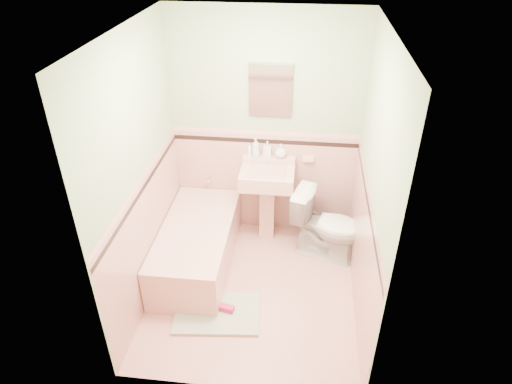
# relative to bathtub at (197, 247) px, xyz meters

# --- Properties ---
(floor) EXTENTS (2.20, 2.20, 0.00)m
(floor) POSITION_rel_bathtub_xyz_m (0.63, -0.33, -0.23)
(floor) COLOR #DC9B90
(floor) RESTS_ON ground
(ceiling) EXTENTS (2.20, 2.20, 0.00)m
(ceiling) POSITION_rel_bathtub_xyz_m (0.63, -0.33, 2.27)
(ceiling) COLOR white
(ceiling) RESTS_ON ground
(wall_back) EXTENTS (2.50, 0.00, 2.50)m
(wall_back) POSITION_rel_bathtub_xyz_m (0.63, 0.77, 1.02)
(wall_back) COLOR beige
(wall_back) RESTS_ON ground
(wall_front) EXTENTS (2.50, 0.00, 2.50)m
(wall_front) POSITION_rel_bathtub_xyz_m (0.63, -1.43, 1.02)
(wall_front) COLOR beige
(wall_front) RESTS_ON ground
(wall_left) EXTENTS (0.00, 2.50, 2.50)m
(wall_left) POSITION_rel_bathtub_xyz_m (-0.37, -0.33, 1.02)
(wall_left) COLOR beige
(wall_left) RESTS_ON ground
(wall_right) EXTENTS (0.00, 2.50, 2.50)m
(wall_right) POSITION_rel_bathtub_xyz_m (1.63, -0.33, 1.02)
(wall_right) COLOR beige
(wall_right) RESTS_ON ground
(wainscot_back) EXTENTS (2.00, 0.00, 2.00)m
(wainscot_back) POSITION_rel_bathtub_xyz_m (0.63, 0.76, 0.38)
(wainscot_back) COLOR #DFA095
(wainscot_back) RESTS_ON ground
(wainscot_front) EXTENTS (2.00, 0.00, 2.00)m
(wainscot_front) POSITION_rel_bathtub_xyz_m (0.63, -1.42, 0.38)
(wainscot_front) COLOR #DFA095
(wainscot_front) RESTS_ON ground
(wainscot_left) EXTENTS (0.00, 2.20, 2.20)m
(wainscot_left) POSITION_rel_bathtub_xyz_m (-0.36, -0.33, 0.38)
(wainscot_left) COLOR #DFA095
(wainscot_left) RESTS_ON ground
(wainscot_right) EXTENTS (0.00, 2.20, 2.20)m
(wainscot_right) POSITION_rel_bathtub_xyz_m (1.62, -0.33, 0.38)
(wainscot_right) COLOR #DFA095
(wainscot_right) RESTS_ON ground
(accent_back) EXTENTS (2.00, 0.00, 2.00)m
(accent_back) POSITION_rel_bathtub_xyz_m (0.63, 0.75, 0.90)
(accent_back) COLOR black
(accent_back) RESTS_ON ground
(accent_front) EXTENTS (2.00, 0.00, 2.00)m
(accent_front) POSITION_rel_bathtub_xyz_m (0.63, -1.41, 0.90)
(accent_front) COLOR black
(accent_front) RESTS_ON ground
(accent_left) EXTENTS (0.00, 2.20, 2.20)m
(accent_left) POSITION_rel_bathtub_xyz_m (-0.35, -0.33, 0.89)
(accent_left) COLOR black
(accent_left) RESTS_ON ground
(accent_right) EXTENTS (0.00, 2.20, 2.20)m
(accent_right) POSITION_rel_bathtub_xyz_m (1.61, -0.33, 0.89)
(accent_right) COLOR black
(accent_right) RESTS_ON ground
(cap_back) EXTENTS (2.00, 0.00, 2.00)m
(cap_back) POSITION_rel_bathtub_xyz_m (0.63, 0.75, 0.99)
(cap_back) COLOR #DC9892
(cap_back) RESTS_ON ground
(cap_front) EXTENTS (2.00, 0.00, 2.00)m
(cap_front) POSITION_rel_bathtub_xyz_m (0.63, -1.41, 0.99)
(cap_front) COLOR #DC9892
(cap_front) RESTS_ON ground
(cap_left) EXTENTS (0.00, 2.20, 2.20)m
(cap_left) POSITION_rel_bathtub_xyz_m (-0.35, -0.33, 1.00)
(cap_left) COLOR #DC9892
(cap_left) RESTS_ON ground
(cap_right) EXTENTS (0.00, 2.20, 2.20)m
(cap_right) POSITION_rel_bathtub_xyz_m (1.61, -0.33, 1.00)
(cap_right) COLOR #DC9892
(cap_right) RESTS_ON ground
(bathtub) EXTENTS (0.70, 1.50, 0.45)m
(bathtub) POSITION_rel_bathtub_xyz_m (0.00, 0.00, 0.00)
(bathtub) COLOR #D79D93
(bathtub) RESTS_ON floor
(tub_faucet) EXTENTS (0.04, 0.12, 0.04)m
(tub_faucet) POSITION_rel_bathtub_xyz_m (0.00, 0.72, 0.41)
(tub_faucet) COLOR silver
(tub_faucet) RESTS_ON wall_back
(sink) EXTENTS (0.57, 0.48, 0.90)m
(sink) POSITION_rel_bathtub_xyz_m (0.68, 0.53, 0.22)
(sink) COLOR #D79D93
(sink) RESTS_ON floor
(sink_faucet) EXTENTS (0.02, 0.02, 0.10)m
(sink_faucet) POSITION_rel_bathtub_xyz_m (0.68, 0.67, 0.72)
(sink_faucet) COLOR silver
(sink_faucet) RESTS_ON sink
(medicine_cabinet) EXTENTS (0.43, 0.04, 0.54)m
(medicine_cabinet) POSITION_rel_bathtub_xyz_m (0.68, 0.74, 1.47)
(medicine_cabinet) COLOR white
(medicine_cabinet) RESTS_ON wall_back
(soap_dish) EXTENTS (0.12, 0.07, 0.04)m
(soap_dish) POSITION_rel_bathtub_xyz_m (1.10, 0.73, 0.72)
(soap_dish) COLOR #D79D93
(soap_dish) RESTS_ON wall_back
(soap_bottle_left) EXTENTS (0.10, 0.11, 0.21)m
(soap_bottle_left) POSITION_rel_bathtub_xyz_m (0.54, 0.71, 0.84)
(soap_bottle_left) COLOR #B2B2B2
(soap_bottle_left) RESTS_ON sink
(soap_bottle_mid) EXTENTS (0.08, 0.08, 0.18)m
(soap_bottle_mid) POSITION_rel_bathtub_xyz_m (0.66, 0.71, 0.82)
(soap_bottle_mid) COLOR #B2B2B2
(soap_bottle_mid) RESTS_ON sink
(soap_bottle_right) EXTENTS (0.15, 0.15, 0.16)m
(soap_bottle_right) POSITION_rel_bathtub_xyz_m (0.80, 0.71, 0.81)
(soap_bottle_right) COLOR #B2B2B2
(soap_bottle_right) RESTS_ON sink
(tube) EXTENTS (0.05, 0.05, 0.12)m
(tube) POSITION_rel_bathtub_xyz_m (0.47, 0.71, 0.79)
(tube) COLOR white
(tube) RESTS_ON sink
(toilet) EXTENTS (0.84, 0.62, 0.76)m
(toilet) POSITION_rel_bathtub_xyz_m (1.35, 0.32, 0.16)
(toilet) COLOR white
(toilet) RESTS_ON floor
(bucket) EXTENTS (0.28, 0.28, 0.23)m
(bucket) POSITION_rel_bathtub_xyz_m (1.18, 0.62, -0.11)
(bucket) COLOR #0117BD
(bucket) RESTS_ON floor
(bath_mat) EXTENTS (0.83, 0.60, 0.03)m
(bath_mat) POSITION_rel_bathtub_xyz_m (0.33, -0.69, -0.21)
(bath_mat) COLOR #98A489
(bath_mat) RESTS_ON floor
(shoe) EXTENTS (0.15, 0.09, 0.05)m
(shoe) POSITION_rel_bathtub_xyz_m (0.42, -0.66, -0.17)
(shoe) COLOR #BF1E59
(shoe) RESTS_ON bath_mat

